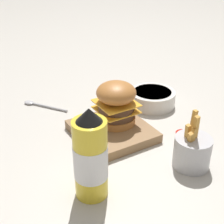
{
  "coord_description": "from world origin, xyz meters",
  "views": [
    {
      "loc": [
        0.38,
        0.69,
        0.5
      ],
      "look_at": [
        -0.01,
        0.03,
        0.08
      ],
      "focal_mm": 50.0,
      "sensor_mm": 36.0,
      "label": 1
    }
  ],
  "objects_px": {
    "fries_basket": "(192,151)",
    "serving_board": "(112,131)",
    "ketchup_bottle": "(91,158)",
    "spoon": "(38,104)",
    "burger": "(116,103)",
    "side_bowl": "(152,98)"
  },
  "relations": [
    {
      "from": "serving_board",
      "to": "fries_basket",
      "type": "relative_size",
      "value": 1.44
    },
    {
      "from": "burger",
      "to": "serving_board",
      "type": "bearing_deg",
      "value": 37.37
    },
    {
      "from": "serving_board",
      "to": "spoon",
      "type": "distance_m",
      "value": 0.32
    },
    {
      "from": "fries_basket",
      "to": "side_bowl",
      "type": "height_order",
      "value": "fries_basket"
    },
    {
      "from": "spoon",
      "to": "serving_board",
      "type": "bearing_deg",
      "value": 167.61
    },
    {
      "from": "burger",
      "to": "fries_basket",
      "type": "xyz_separation_m",
      "value": [
        -0.07,
        0.24,
        -0.05
      ]
    },
    {
      "from": "serving_board",
      "to": "spoon",
      "type": "relative_size",
      "value": 1.43
    },
    {
      "from": "side_bowl",
      "to": "fries_basket",
      "type": "bearing_deg",
      "value": 69.63
    },
    {
      "from": "side_bowl",
      "to": "serving_board",
      "type": "bearing_deg",
      "value": 23.91
    },
    {
      "from": "burger",
      "to": "fries_basket",
      "type": "distance_m",
      "value": 0.26
    },
    {
      "from": "ketchup_bottle",
      "to": "spoon",
      "type": "xyz_separation_m",
      "value": [
        -0.03,
        -0.47,
        -0.09
      ]
    },
    {
      "from": "side_bowl",
      "to": "spoon",
      "type": "height_order",
      "value": "side_bowl"
    },
    {
      "from": "ketchup_bottle",
      "to": "serving_board",
      "type": "bearing_deg",
      "value": -131.33
    },
    {
      "from": "serving_board",
      "to": "burger",
      "type": "xyz_separation_m",
      "value": [
        -0.02,
        -0.02,
        0.08
      ]
    },
    {
      "from": "serving_board",
      "to": "ketchup_bottle",
      "type": "relative_size",
      "value": 0.98
    },
    {
      "from": "serving_board",
      "to": "side_bowl",
      "type": "bearing_deg",
      "value": -156.09
    },
    {
      "from": "fries_basket",
      "to": "serving_board",
      "type": "bearing_deg",
      "value": -65.7
    },
    {
      "from": "serving_board",
      "to": "burger",
      "type": "distance_m",
      "value": 0.08
    },
    {
      "from": "serving_board",
      "to": "fries_basket",
      "type": "xyz_separation_m",
      "value": [
        -0.1,
        0.22,
        0.03
      ]
    },
    {
      "from": "fries_basket",
      "to": "side_bowl",
      "type": "xyz_separation_m",
      "value": [
        -0.12,
        -0.32,
        -0.02
      ]
    },
    {
      "from": "serving_board",
      "to": "ketchup_bottle",
      "type": "height_order",
      "value": "ketchup_bottle"
    },
    {
      "from": "ketchup_bottle",
      "to": "spoon",
      "type": "bearing_deg",
      "value": -94.19
    }
  ]
}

